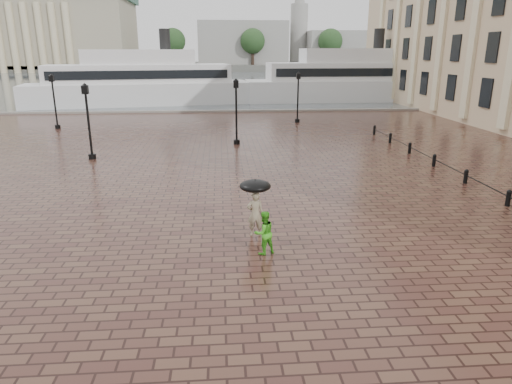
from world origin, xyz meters
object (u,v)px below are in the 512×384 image
adult_pedestrian (255,214)px  ferry_far (352,80)px  child_pedestrian (264,233)px  ferry_near (140,82)px  street_lamps (176,106)px

adult_pedestrian → ferry_far: size_ratio=0.06×
child_pedestrian → ferry_near: (-11.04, 44.71, 1.95)m
child_pedestrian → ferry_far: bearing=-133.5°
ferry_near → ferry_far: (27.13, 2.51, 0.06)m
street_lamps → child_pedestrian: 22.49m
adult_pedestrian → child_pedestrian: 1.57m
adult_pedestrian → ferry_near: (-10.87, 43.15, 1.86)m
adult_pedestrian → ferry_far: 48.51m
child_pedestrian → adult_pedestrian: bearing=-108.5°
ferry_far → street_lamps: bearing=-131.1°
adult_pedestrian → ferry_near: ferry_near is taller
adult_pedestrian → child_pedestrian: size_ratio=1.12×
street_lamps → child_pedestrian: street_lamps is taller
street_lamps → ferry_far: size_ratio=0.77×
street_lamps → ferry_far: 32.74m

